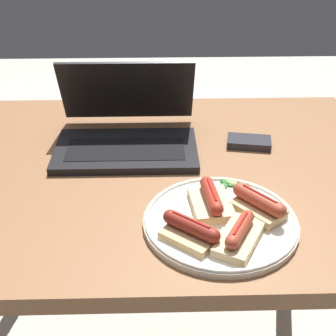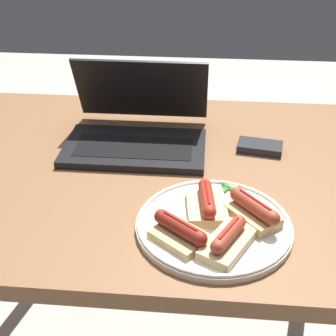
# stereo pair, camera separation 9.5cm
# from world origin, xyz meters

# --- Properties ---
(desk) EXTENTS (1.11, 0.80, 0.71)m
(desk) POSITION_xyz_m (0.00, 0.00, 0.62)
(desk) COLOR brown
(desk) RESTS_ON ground_plane
(laptop) EXTENTS (0.34, 0.28, 0.19)m
(laptop) POSITION_xyz_m (-0.06, 0.10, 0.74)
(laptop) COLOR black
(laptop) RESTS_ON desk
(plate) EXTENTS (0.29, 0.29, 0.02)m
(plate) POSITION_xyz_m (0.13, -0.22, 0.72)
(plate) COLOR silver
(plate) RESTS_ON desk
(sausage_toast_left) EXTENTS (0.12, 0.12, 0.04)m
(sausage_toast_left) POSITION_xyz_m (0.07, -0.27, 0.74)
(sausage_toast_left) COLOR tan
(sausage_toast_left) RESTS_ON plate
(sausage_toast_middle) EXTENTS (0.11, 0.11, 0.05)m
(sausage_toast_middle) POSITION_xyz_m (0.20, -0.20, 0.74)
(sausage_toast_middle) COLOR tan
(sausage_toast_middle) RESTS_ON plate
(sausage_toast_right) EXTENTS (0.09, 0.12, 0.05)m
(sausage_toast_right) POSITION_xyz_m (0.11, -0.18, 0.74)
(sausage_toast_right) COLOR #D6B784
(sausage_toast_right) RESTS_ON plate
(sausage_toast_extra) EXTENTS (0.11, 0.13, 0.04)m
(sausage_toast_extra) POSITION_xyz_m (0.15, -0.29, 0.74)
(sausage_toast_extra) COLOR #D6B784
(sausage_toast_extra) RESTS_ON plate
(salad_pile) EXTENTS (0.07, 0.06, 0.01)m
(salad_pile) POSITION_xyz_m (0.16, -0.10, 0.72)
(salad_pile) COLOR #709E4C
(salad_pile) RESTS_ON plate
(external_drive) EXTENTS (0.12, 0.08, 0.02)m
(external_drive) POSITION_xyz_m (0.24, 0.10, 0.72)
(external_drive) COLOR #232328
(external_drive) RESTS_ON desk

